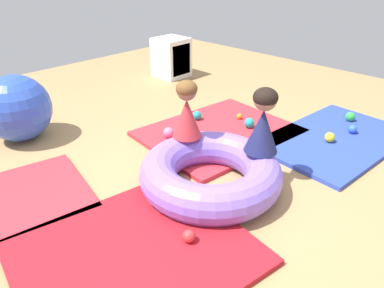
# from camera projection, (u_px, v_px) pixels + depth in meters

# --- Properties ---
(ground_plane) EXTENTS (8.00, 8.00, 0.00)m
(ground_plane) POSITION_uv_depth(u_px,v_px,m) (193.00, 191.00, 2.84)
(ground_plane) COLOR tan
(gym_mat_far_left) EXTENTS (1.54, 1.40, 0.04)m
(gym_mat_far_left) POSITION_uv_depth(u_px,v_px,m) (135.00, 253.00, 2.23)
(gym_mat_far_left) COLOR #B21923
(gym_mat_far_left) RESTS_ON ground
(gym_mat_far_right) EXTENTS (1.60, 1.32, 0.04)m
(gym_mat_far_right) POSITION_uv_depth(u_px,v_px,m) (219.00, 133.00, 3.71)
(gym_mat_far_right) COLOR red
(gym_mat_far_right) RESTS_ON ground
(gym_mat_near_right) EXTENTS (1.61, 1.10, 0.04)m
(gym_mat_near_right) POSITION_uv_depth(u_px,v_px,m) (335.00, 139.00, 3.58)
(gym_mat_near_right) COLOR #2D47B7
(gym_mat_near_right) RESTS_ON ground
(inflatable_cushion) EXTENTS (1.11, 1.11, 0.29)m
(inflatable_cushion) POSITION_uv_depth(u_px,v_px,m) (210.00, 173.00, 2.81)
(inflatable_cushion) COLOR #8466E0
(inflatable_cushion) RESTS_ON ground
(child_in_navy) EXTENTS (0.32, 0.32, 0.51)m
(child_in_navy) POSITION_uv_depth(u_px,v_px,m) (263.00, 121.00, 2.71)
(child_in_navy) COLOR navy
(child_in_navy) RESTS_ON inflatable_cushion
(child_in_red) EXTENTS (0.31, 0.31, 0.48)m
(child_in_red) POSITION_uv_depth(u_px,v_px,m) (187.00, 110.00, 2.95)
(child_in_red) COLOR red
(child_in_red) RESTS_ON inflatable_cushion
(play_ball_teal) EXTENTS (0.10, 0.10, 0.10)m
(play_ball_teal) POSITION_uv_depth(u_px,v_px,m) (197.00, 115.00, 3.93)
(play_ball_teal) COLOR teal
(play_ball_teal) RESTS_ON gym_mat_far_right
(play_ball_orange) EXTENTS (0.06, 0.06, 0.06)m
(play_ball_orange) POSITION_uv_depth(u_px,v_px,m) (239.00, 116.00, 3.95)
(play_ball_orange) COLOR orange
(play_ball_orange) RESTS_ON gym_mat_far_right
(play_ball_green) EXTENTS (0.10, 0.10, 0.10)m
(play_ball_green) POSITION_uv_depth(u_px,v_px,m) (350.00, 117.00, 3.90)
(play_ball_green) COLOR green
(play_ball_green) RESTS_ON gym_mat_near_right
(play_ball_red) EXTENTS (0.08, 0.08, 0.08)m
(play_ball_red) POSITION_uv_depth(u_px,v_px,m) (189.00, 236.00, 2.27)
(play_ball_red) COLOR red
(play_ball_red) RESTS_ON gym_mat_far_left
(play_ball_yellow) EXTENTS (0.10, 0.10, 0.10)m
(play_ball_yellow) POSITION_uv_depth(u_px,v_px,m) (330.00, 137.00, 3.47)
(play_ball_yellow) COLOR yellow
(play_ball_yellow) RESTS_ON gym_mat_near_right
(play_ball_pink) EXTENTS (0.11, 0.11, 0.11)m
(play_ball_pink) POSITION_uv_depth(u_px,v_px,m) (169.00, 133.00, 3.55)
(play_ball_pink) COLOR pink
(play_ball_pink) RESTS_ON gym_mat_far_right
(play_ball_blue) EXTENTS (0.09, 0.09, 0.09)m
(play_ball_blue) POSITION_uv_depth(u_px,v_px,m) (353.00, 129.00, 3.64)
(play_ball_blue) COLOR blue
(play_ball_blue) RESTS_ON gym_mat_near_right
(play_ball_teal_second) EXTENTS (0.10, 0.10, 0.10)m
(play_ball_teal_second) POSITION_uv_depth(u_px,v_px,m) (249.00, 123.00, 3.75)
(play_ball_teal_second) COLOR teal
(play_ball_teal_second) RESTS_ON gym_mat_far_right
(exercise_ball_large) EXTENTS (0.65, 0.65, 0.65)m
(exercise_ball_large) POSITION_uv_depth(u_px,v_px,m) (17.00, 108.00, 3.49)
(exercise_ball_large) COLOR blue
(exercise_ball_large) RESTS_ON ground
(storage_cube) EXTENTS (0.44, 0.44, 0.56)m
(storage_cube) POSITION_uv_depth(u_px,v_px,m) (172.00, 58.00, 5.32)
(storage_cube) COLOR white
(storage_cube) RESTS_ON ground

